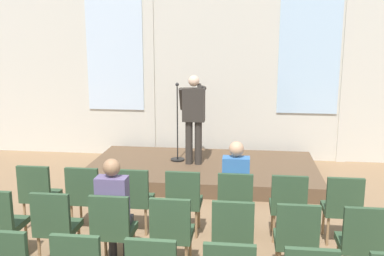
{
  "coord_description": "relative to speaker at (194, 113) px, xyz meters",
  "views": [
    {
      "loc": [
        0.8,
        -3.47,
        2.7
      ],
      "look_at": [
        -0.05,
        3.45,
        1.23
      ],
      "focal_mm": 41.1,
      "sensor_mm": 36.0,
      "label": 1
    }
  ],
  "objects": [
    {
      "name": "chair_r0_c4",
      "position": [
        0.87,
        -2.58,
        -0.72
      ],
      "size": [
        0.46,
        0.44,
        0.94
      ],
      "color": "olive",
      "rests_on": "ground"
    },
    {
      "name": "chair_r0_c5",
      "position": [
        1.57,
        -2.58,
        -0.72
      ],
      "size": [
        0.46,
        0.44,
        0.94
      ],
      "color": "olive",
      "rests_on": "ground"
    },
    {
      "name": "chair_r1_c3",
      "position": [
        0.18,
        -3.57,
        -0.72
      ],
      "size": [
        0.46,
        0.44,
        0.94
      ],
      "color": "olive",
      "rests_on": "ground"
    },
    {
      "name": "chair_r0_c2",
      "position": [
        -0.52,
        -2.58,
        -0.72
      ],
      "size": [
        0.46,
        0.44,
        0.94
      ],
      "color": "olive",
      "rests_on": "ground"
    },
    {
      "name": "chair_r1_c6",
      "position": [
        2.27,
        -3.57,
        -0.72
      ],
      "size": [
        0.46,
        0.44,
        0.94
      ],
      "color": "olive",
      "rests_on": "ground"
    },
    {
      "name": "chair_r0_c3",
      "position": [
        0.18,
        -2.58,
        -0.72
      ],
      "size": [
        0.46,
        0.44,
        0.94
      ],
      "color": "olive",
      "rests_on": "ground"
    },
    {
      "name": "mic_stand",
      "position": [
        -0.34,
        0.19,
        -0.66
      ],
      "size": [
        0.28,
        0.28,
        1.55
      ],
      "color": "black",
      "rests_on": "stage_platform"
    },
    {
      "name": "chair_r1_c0",
      "position": [
        -1.91,
        -3.57,
        -0.72
      ],
      "size": [
        0.46,
        0.44,
        0.94
      ],
      "color": "olive",
      "rests_on": "ground"
    },
    {
      "name": "speaker",
      "position": [
        0.0,
        0.0,
        0.0
      ],
      "size": [
        0.5,
        0.69,
        1.72
      ],
      "color": "#332D28",
      "rests_on": "stage_platform"
    },
    {
      "name": "stage_platform",
      "position": [
        0.18,
        -0.01,
        -1.13
      ],
      "size": [
        4.37,
        2.39,
        0.26
      ],
      "primitive_type": "cube",
      "color": "brown",
      "rests_on": "ground"
    },
    {
      "name": "rear_partition",
      "position": [
        0.2,
        1.48,
        0.92
      ],
      "size": [
        10.56,
        0.14,
        4.34
      ],
      "color": "beige",
      "rests_on": "ground"
    },
    {
      "name": "chair_r0_c1",
      "position": [
        -1.22,
        -2.58,
        -0.72
      ],
      "size": [
        0.46,
        0.44,
        0.94
      ],
      "color": "olive",
      "rests_on": "ground"
    },
    {
      "name": "audience_r0_c4",
      "position": [
        0.87,
        -2.5,
        -0.52
      ],
      "size": [
        0.36,
        0.39,
        1.34
      ],
      "color": "#2D2D33",
      "rests_on": "ground"
    },
    {
      "name": "chair_r1_c4",
      "position": [
        0.87,
        -3.57,
        -0.72
      ],
      "size": [
        0.46,
        0.44,
        0.94
      ],
      "color": "olive",
      "rests_on": "ground"
    },
    {
      "name": "chair_r1_c2",
      "position": [
        -0.52,
        -3.57,
        -0.72
      ],
      "size": [
        0.46,
        0.44,
        0.94
      ],
      "color": "olive",
      "rests_on": "ground"
    },
    {
      "name": "chair_r1_c1",
      "position": [
        -1.22,
        -3.57,
        -0.72
      ],
      "size": [
        0.46,
        0.44,
        0.94
      ],
      "color": "olive",
      "rests_on": "ground"
    },
    {
      "name": "chair_r1_c5",
      "position": [
        1.57,
        -3.57,
        -0.72
      ],
      "size": [
        0.46,
        0.44,
        0.94
      ],
      "color": "olive",
      "rests_on": "ground"
    },
    {
      "name": "chair_r0_c6",
      "position": [
        2.27,
        -2.58,
        -0.72
      ],
      "size": [
        0.46,
        0.44,
        0.94
      ],
      "color": "olive",
      "rests_on": "ground"
    },
    {
      "name": "chair_r0_c0",
      "position": [
        -1.91,
        -2.58,
        -0.72
      ],
      "size": [
        0.46,
        0.44,
        0.94
      ],
      "color": "olive",
      "rests_on": "ground"
    },
    {
      "name": "audience_r1_c2",
      "position": [
        -0.52,
        -3.49,
        -0.52
      ],
      "size": [
        0.36,
        0.39,
        1.33
      ],
      "color": "#2D2D33",
      "rests_on": "ground"
    }
  ]
}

